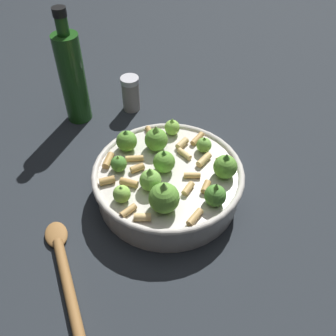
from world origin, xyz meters
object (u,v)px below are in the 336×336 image
cooking_pan (168,179)px  olive_oil_bottle (72,77)px  pepper_shaker (131,93)px  wooden_spoon (67,281)px

cooking_pan → olive_oil_bottle: (-0.21, 0.21, 0.06)m
pepper_shaker → wooden_spoon: bearing=-94.3°
pepper_shaker → olive_oil_bottle: size_ratio=0.33×
pepper_shaker → olive_oil_bottle: 0.13m
cooking_pan → wooden_spoon: cooking_pan is taller
pepper_shaker → wooden_spoon: 0.44m
pepper_shaker → cooking_pan: bearing=-68.0°
wooden_spoon → cooking_pan: bearing=54.3°
cooking_pan → pepper_shaker: (-0.10, 0.25, 0.00)m
cooking_pan → pepper_shaker: size_ratio=3.26×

